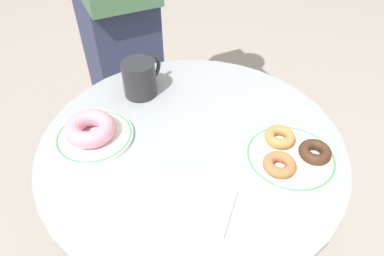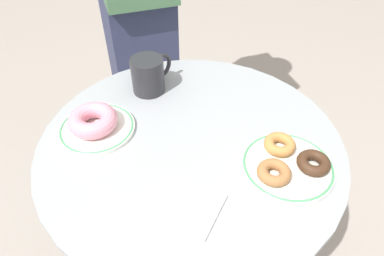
% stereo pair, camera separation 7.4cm
% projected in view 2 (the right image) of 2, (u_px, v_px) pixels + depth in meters
% --- Properties ---
extents(cafe_table, '(0.74, 0.74, 0.75)m').
position_uv_depth(cafe_table, '(191.00, 202.00, 1.01)').
color(cafe_table, '#999EA3').
rests_on(cafe_table, ground).
extents(plate_left, '(0.19, 0.19, 0.01)m').
position_uv_depth(plate_left, '(97.00, 128.00, 0.86)').
color(plate_left, white).
rests_on(plate_left, cafe_table).
extents(plate_right, '(0.20, 0.20, 0.01)m').
position_uv_depth(plate_right, '(288.00, 166.00, 0.76)').
color(plate_right, white).
rests_on(plate_right, cafe_table).
extents(donut_pink_frosted, '(0.16, 0.16, 0.04)m').
position_uv_depth(donut_pink_frosted, '(93.00, 120.00, 0.84)').
color(donut_pink_frosted, pink).
rests_on(donut_pink_frosted, plate_left).
extents(donut_chocolate, '(0.09, 0.09, 0.02)m').
position_uv_depth(donut_chocolate, '(313.00, 164.00, 0.75)').
color(donut_chocolate, '#422819').
rests_on(donut_chocolate, plate_right).
extents(donut_old_fashioned, '(0.08, 0.08, 0.02)m').
position_uv_depth(donut_old_fashioned, '(280.00, 144.00, 0.79)').
color(donut_old_fashioned, '#BC7F42').
rests_on(donut_old_fashioned, plate_right).
extents(donut_cinnamon, '(0.10, 0.10, 0.02)m').
position_uv_depth(donut_cinnamon, '(274.00, 172.00, 0.73)').
color(donut_cinnamon, '#A36B3D').
rests_on(donut_cinnamon, plate_right).
extents(paper_napkin, '(0.14, 0.13, 0.01)m').
position_uv_depth(paper_napkin, '(186.00, 205.00, 0.69)').
color(paper_napkin, white).
rests_on(paper_napkin, cafe_table).
extents(coffee_mug, '(0.09, 0.13, 0.10)m').
position_uv_depth(coffee_mug, '(149.00, 75.00, 0.95)').
color(coffee_mug, '#28282D').
rests_on(coffee_mug, cafe_table).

